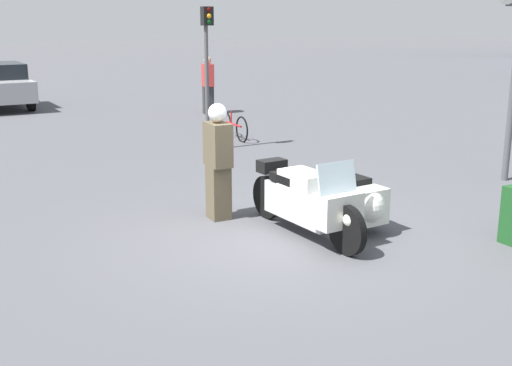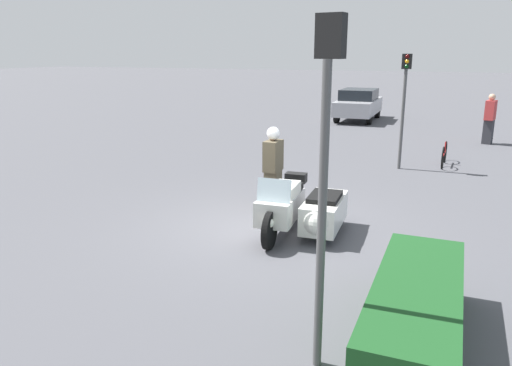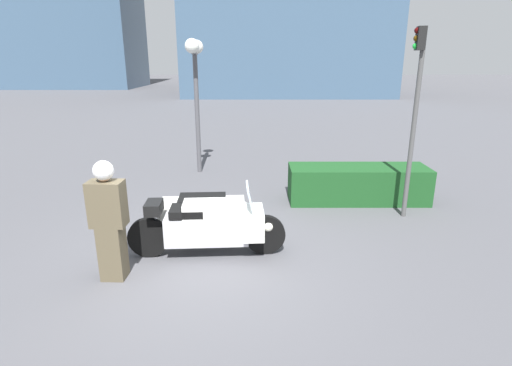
% 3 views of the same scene
% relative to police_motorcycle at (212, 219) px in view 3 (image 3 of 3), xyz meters
% --- Properties ---
extents(ground_plane, '(160.00, 160.00, 0.00)m').
position_rel_police_motorcycle_xyz_m(ground_plane, '(-0.11, -0.71, -0.47)').
color(ground_plane, '#4C4C51').
extents(police_motorcycle, '(2.49, 1.33, 1.16)m').
position_rel_police_motorcycle_xyz_m(police_motorcycle, '(0.00, 0.00, 0.00)').
color(police_motorcycle, black).
rests_on(police_motorcycle, ground).
extents(officer_rider, '(0.48, 0.30, 1.73)m').
position_rel_police_motorcycle_xyz_m(officer_rider, '(-1.27, -1.07, 0.45)').
color(officer_rider, brown).
rests_on(officer_rider, ground).
extents(hedge_bush_curbside, '(3.00, 0.92, 0.78)m').
position_rel_police_motorcycle_xyz_m(hedge_bush_curbside, '(2.99, 2.20, -0.08)').
color(hedge_bush_curbside, '#19471E').
rests_on(hedge_bush_curbside, ground).
extents(twin_lamp_post, '(0.36, 1.13, 3.50)m').
position_rel_police_motorcycle_xyz_m(twin_lamp_post, '(-0.82, 4.60, 2.31)').
color(twin_lamp_post, '#4C4C51').
rests_on(twin_lamp_post, ground).
extents(traffic_light_near, '(0.22, 0.28, 3.56)m').
position_rel_police_motorcycle_xyz_m(traffic_light_near, '(3.69, 1.29, 1.86)').
color(traffic_light_near, '#4C4C4C').
rests_on(traffic_light_near, ground).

